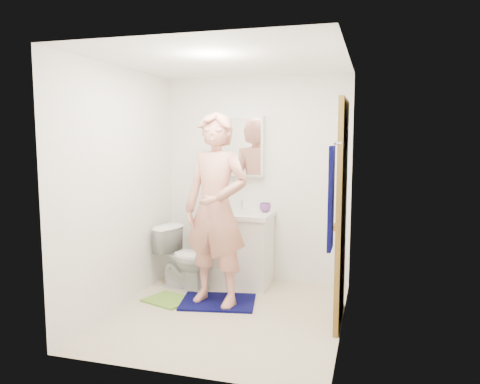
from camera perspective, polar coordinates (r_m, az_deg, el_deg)
name	(u,v)px	position (r m, az deg, el deg)	size (l,w,h in m)	color
floor	(226,315)	(4.70, -1.72, -14.76)	(2.20, 2.40, 0.02)	beige
ceiling	(225,60)	(4.42, -1.84, 15.81)	(2.20, 2.40, 0.02)	white
wall_back	(257,180)	(5.56, 2.05, 1.49)	(2.20, 0.02, 2.40)	white
wall_front	(172,212)	(3.28, -8.26, -2.41)	(2.20, 0.02, 2.40)	white
wall_left	(121,188)	(4.85, -14.35, 0.48)	(0.02, 2.40, 2.40)	white
wall_right	(346,196)	(4.20, 12.81, -0.46)	(0.02, 2.40, 2.40)	white
vanity_cabinet	(238,251)	(5.45, -0.29, -7.15)	(0.75, 0.55, 0.80)	white
countertop	(238,214)	(5.36, -0.29, -2.75)	(0.79, 0.59, 0.05)	white
sink_basin	(238,213)	(5.36, -0.29, -2.59)	(0.40, 0.40, 0.03)	white
faucet	(242,205)	(5.52, 0.23, -1.57)	(0.03, 0.03, 0.12)	silver
medicine_cabinet	(243,146)	(5.50, 0.36, 5.62)	(0.50, 0.12, 0.70)	white
mirror_panel	(242,146)	(5.44, 0.19, 5.60)	(0.46, 0.01, 0.66)	white
door	(342,213)	(4.37, 12.27, -2.47)	(0.05, 0.80, 2.05)	olive
door_knob	(334,227)	(4.08, 11.38, -4.21)	(0.07, 0.07, 0.07)	gold
towel	(331,198)	(3.63, 11.05, -0.76)	(0.03, 0.24, 0.80)	#060740
towel_hook	(338,143)	(3.60, 11.84, 5.86)	(0.02, 0.02, 0.06)	silver
toilet	(186,258)	(5.37, -6.57, -7.97)	(0.39, 0.69, 0.70)	white
bath_mat	(218,302)	(4.98, -2.70, -13.24)	(0.75, 0.54, 0.02)	#060740
green_rug	(168,300)	(5.09, -8.74, -12.85)	(0.45, 0.38, 0.02)	#6CA035
soap_dispenser	(213,205)	(5.36, -3.29, -1.57)	(0.08, 0.08, 0.17)	#AD5E50
toothbrush_cup	(265,208)	(5.37, 3.09, -1.91)	(0.13, 0.13, 0.10)	#74408D
man	(216,210)	(4.69, -2.95, -2.16)	(0.70, 0.46, 1.93)	tan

